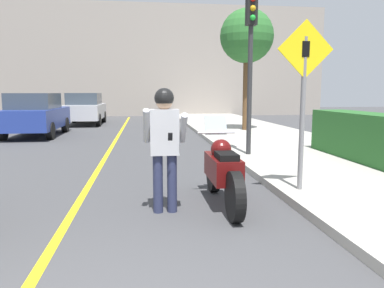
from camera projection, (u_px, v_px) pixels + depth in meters
sidewalk_curb at (384, 182)px, 6.88m from camera, size 4.40×44.00×0.13m
road_center_line at (97, 171)px, 8.18m from camera, size 0.12×36.00×0.01m
building_backdrop at (137, 61)px, 27.36m from camera, size 28.00×1.20×8.03m
motorcycle at (223, 171)px, 5.67m from camera, size 0.62×2.23×1.32m
person_biker at (165, 137)px, 5.21m from camera, size 0.59×0.48×1.76m
crossing_sign at (304, 89)px, 5.89m from camera, size 0.91×0.08×2.69m
traffic_light at (251, 45)px, 9.21m from camera, size 0.26×0.30×3.96m
hedge_row at (370, 137)px, 8.60m from camera, size 0.90×4.17×1.09m
street_tree at (247, 37)px, 15.37m from camera, size 2.21×2.21×4.98m
parked_car_blue at (36, 114)px, 14.64m from camera, size 1.88×4.20×1.68m
parked_car_silver at (85, 109)px, 20.00m from camera, size 1.88×4.20×1.68m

